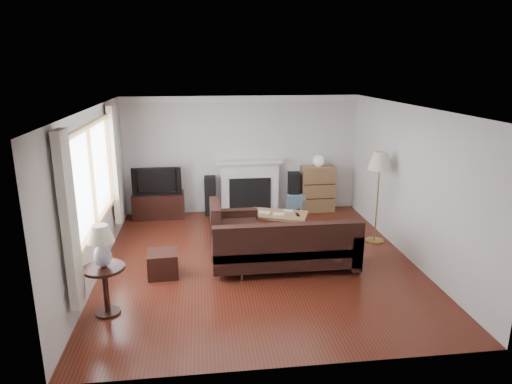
{
  "coord_description": "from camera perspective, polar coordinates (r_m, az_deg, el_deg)",
  "views": [
    {
      "loc": [
        -0.89,
        -6.86,
        3.12
      ],
      "look_at": [
        0.0,
        0.3,
        1.1
      ],
      "focal_mm": 32.0,
      "sensor_mm": 36.0,
      "label": 1
    }
  ],
  "objects": [
    {
      "name": "room",
      "position": [
        7.17,
        0.29,
        0.51
      ],
      "size": [
        5.1,
        5.6,
        2.54
      ],
      "color": "#511D12",
      "rests_on": "ground"
    },
    {
      "name": "window",
      "position": [
        7.02,
        -19.73,
        1.78
      ],
      "size": [
        0.12,
        2.74,
        1.54
      ],
      "primitive_type": "cube",
      "color": "olive",
      "rests_on": "room"
    },
    {
      "name": "curtain_near",
      "position": [
        5.63,
        -22.31,
        -3.37
      ],
      "size": [
        0.1,
        0.35,
        2.1
      ],
      "primitive_type": "cube",
      "color": "beige",
      "rests_on": "room"
    },
    {
      "name": "curtain_far",
      "position": [
        8.5,
        -17.19,
        3.25
      ],
      "size": [
        0.1,
        0.35,
        2.1
      ],
      "primitive_type": "cube",
      "color": "beige",
      "rests_on": "room"
    },
    {
      "name": "fireplace",
      "position": [
        9.89,
        -0.8,
        0.73
      ],
      "size": [
        1.4,
        0.26,
        1.15
      ],
      "primitive_type": "cube",
      "color": "white",
      "rests_on": "room"
    },
    {
      "name": "tv_stand",
      "position": [
        9.82,
        -12.06,
        -1.64
      ],
      "size": [
        1.05,
        0.47,
        0.53
      ],
      "primitive_type": "cube",
      "color": "black",
      "rests_on": "ground"
    },
    {
      "name": "television",
      "position": [
        9.67,
        -12.25,
        1.48
      ],
      "size": [
        1.0,
        0.13,
        0.58
      ],
      "primitive_type": "imported",
      "color": "black",
      "rests_on": "tv_stand"
    },
    {
      "name": "speaker_left",
      "position": [
        9.8,
        -5.73,
        -0.45
      ],
      "size": [
        0.25,
        0.29,
        0.84
      ],
      "primitive_type": "cube",
      "rotation": [
        0.0,
        0.0,
        -0.06
      ],
      "color": "black",
      "rests_on": "ground"
    },
    {
      "name": "speaker_right",
      "position": [
        9.99,
        4.72,
        -0.01
      ],
      "size": [
        0.26,
        0.31,
        0.87
      ],
      "primitive_type": "cube",
      "rotation": [
        0.0,
        0.0,
        -0.07
      ],
      "color": "black",
      "rests_on": "ground"
    },
    {
      "name": "bookshelf",
      "position": [
        10.07,
        7.71,
        0.41
      ],
      "size": [
        0.73,
        0.34,
        1.0
      ],
      "primitive_type": "cube",
      "color": "brown",
      "rests_on": "ground"
    },
    {
      "name": "globe_lamp",
      "position": [
        9.93,
        7.84,
        3.89
      ],
      "size": [
        0.25,
        0.25,
        0.25
      ],
      "primitive_type": "sphere",
      "color": "white",
      "rests_on": "bookshelf"
    },
    {
      "name": "sectional_sofa",
      "position": [
        7.23,
        3.6,
        -6.52
      ],
      "size": [
        2.47,
        1.8,
        0.8
      ],
      "primitive_type": "cube",
      "color": "black",
      "rests_on": "ground"
    },
    {
      "name": "coffee_table",
      "position": [
        8.67,
        2.72,
        -3.99
      ],
      "size": [
        1.22,
        0.92,
        0.42
      ],
      "primitive_type": "cube",
      "rotation": [
        0.0,
        0.0,
        -0.35
      ],
      "color": "#996F49",
      "rests_on": "ground"
    },
    {
      "name": "footstool",
      "position": [
        7.18,
        -11.54,
        -8.77
      ],
      "size": [
        0.48,
        0.48,
        0.38
      ],
      "primitive_type": "cube",
      "rotation": [
        0.0,
        0.0,
        0.05
      ],
      "color": "black",
      "rests_on": "ground"
    },
    {
      "name": "floor_lamp",
      "position": [
        8.4,
        14.94,
        -0.73
      ],
      "size": [
        0.44,
        0.44,
        1.66
      ],
      "primitive_type": "cube",
      "rotation": [
        0.0,
        0.0,
        -0.02
      ],
      "color": "#A28138",
      "rests_on": "ground"
    },
    {
      "name": "side_table",
      "position": [
        6.29,
        -18.25,
        -11.58
      ],
      "size": [
        0.53,
        0.53,
        0.66
      ],
      "primitive_type": "cube",
      "color": "black",
      "rests_on": "ground"
    },
    {
      "name": "table_lamp",
      "position": [
        6.04,
        -18.73,
        -6.48
      ],
      "size": [
        0.34,
        0.34,
        0.55
      ],
      "primitive_type": "cube",
      "color": "silver",
      "rests_on": "side_table"
    }
  ]
}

